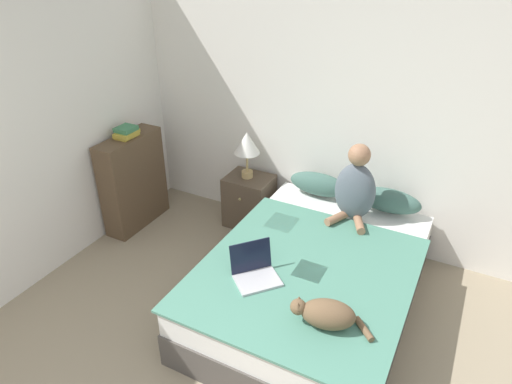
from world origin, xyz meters
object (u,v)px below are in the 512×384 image
at_px(bed, 313,282).
at_px(book_stack_top, 126,132).
at_px(person_sitting, 355,188).
at_px(laptop_open, 255,272).
at_px(bookshelf, 133,181).
at_px(table_lamp, 247,145).
at_px(cat_tabby, 326,314).
at_px(pillow_far, 389,200).
at_px(nightstand, 249,201).
at_px(pillow_near, 319,184).

distance_m(bed, book_stack_top, 2.26).
bearing_deg(bed, person_sitting, 83.13).
distance_m(laptop_open, bookshelf, 1.96).
relative_size(table_lamp, book_stack_top, 1.97).
bearing_deg(table_lamp, book_stack_top, -153.48).
bearing_deg(bookshelf, cat_tabby, -22.12).
distance_m(pillow_far, book_stack_top, 2.52).
bearing_deg(person_sitting, book_stack_top, -171.46).
relative_size(laptop_open, nightstand, 0.77).
xyz_separation_m(bookshelf, book_stack_top, (0.00, 0.00, 0.53)).
xyz_separation_m(bed, pillow_near, (-0.33, 0.92, 0.36)).
bearing_deg(person_sitting, table_lamp, 170.59).
distance_m(person_sitting, nightstand, 1.25).
height_order(laptop_open, nightstand, laptop_open).
distance_m(pillow_far, laptop_open, 1.49).
bearing_deg(bookshelf, pillow_far, 13.47).
height_order(pillow_near, nightstand, pillow_near).
bearing_deg(bed, laptop_open, -124.69).
bearing_deg(pillow_far, nightstand, -177.33).
xyz_separation_m(pillow_far, person_sitting, (-0.25, -0.25, 0.19)).
xyz_separation_m(person_sitting, cat_tabby, (0.23, -1.31, -0.20)).
bearing_deg(laptop_open, table_lamp, 71.91).
distance_m(bed, bookshelf, 2.14).
bearing_deg(person_sitting, laptop_open, -108.98).
bearing_deg(nightstand, pillow_far, 2.67).
bearing_deg(bed, nightstand, 140.45).
distance_m(cat_tabby, table_lamp, 2.05).
bearing_deg(laptop_open, cat_tabby, -67.37).
bearing_deg(laptop_open, pillow_far, 16.47).
height_order(pillow_far, book_stack_top, book_stack_top).
bearing_deg(nightstand, book_stack_top, -153.90).
bearing_deg(book_stack_top, person_sitting, 8.54).
relative_size(pillow_near, book_stack_top, 2.33).
relative_size(nightstand, book_stack_top, 2.23).
distance_m(pillow_near, person_sitting, 0.52).
distance_m(pillow_near, laptop_open, 1.36).
relative_size(laptop_open, table_lamp, 0.87).
distance_m(bed, table_lamp, 1.51).
bearing_deg(book_stack_top, bed, -9.33).
relative_size(nightstand, table_lamp, 1.14).
height_order(bookshelf, book_stack_top, book_stack_top).
xyz_separation_m(pillow_near, pillow_far, (0.66, 0.00, 0.00)).
bearing_deg(nightstand, table_lamp, -179.69).
bearing_deg(table_lamp, laptop_open, -59.40).
height_order(bed, bookshelf, bookshelf).
height_order(person_sitting, bookshelf, person_sitting).
distance_m(pillow_near, cat_tabby, 1.69).
bearing_deg(laptop_open, bed, 6.62).
bearing_deg(pillow_near, cat_tabby, -67.71).
height_order(nightstand, table_lamp, table_lamp).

